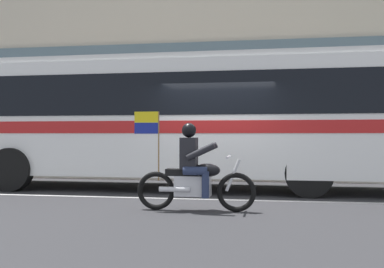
# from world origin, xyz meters

# --- Properties ---
(ground_plane) EXTENTS (60.00, 60.00, 0.00)m
(ground_plane) POSITION_xyz_m (0.00, 0.00, 0.00)
(ground_plane) COLOR #2B2B2D
(sidewalk_curb) EXTENTS (28.00, 3.80, 0.15)m
(sidewalk_curb) POSITION_xyz_m (0.00, 5.10, 0.07)
(sidewalk_curb) COLOR #B7B2A8
(sidewalk_curb) RESTS_ON ground_plane
(lane_center_stripe) EXTENTS (26.60, 0.14, 0.01)m
(lane_center_stripe) POSITION_xyz_m (0.00, -0.60, 0.00)
(lane_center_stripe) COLOR silver
(lane_center_stripe) RESTS_ON ground_plane
(office_building_facade) EXTENTS (28.00, 0.89, 11.73)m
(office_building_facade) POSITION_xyz_m (0.00, 7.39, 5.87)
(office_building_facade) COLOR #B2A893
(office_building_facade) RESTS_ON ground_plane
(transit_bus) EXTENTS (11.93, 2.79, 3.22)m
(transit_bus) POSITION_xyz_m (-1.29, 1.19, 1.88)
(transit_bus) COLOR white
(transit_bus) RESTS_ON ground_plane
(motorcycle_with_rider) EXTENTS (2.20, 0.64, 1.78)m
(motorcycle_with_rider) POSITION_xyz_m (-0.17, -2.11, 0.67)
(motorcycle_with_rider) COLOR black
(motorcycle_with_rider) RESTS_ON ground_plane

